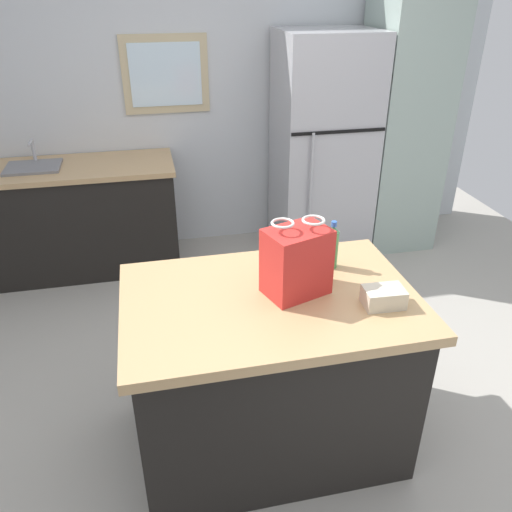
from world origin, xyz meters
TOP-DOWN VIEW (x-y plane):
  - ground at (0.00, 0.00)m, footprint 5.82×5.82m
  - back_wall at (-0.01, 2.28)m, footprint 4.85×0.13m
  - kitchen_island at (-0.12, -0.23)m, footprint 1.33×0.90m
  - refrigerator at (0.84, 1.86)m, footprint 0.76×0.71m
  - tall_cabinet at (1.54, 1.87)m, footprint 0.59×0.63m
  - sink_counter at (-1.22, 1.89)m, footprint 1.62×0.65m
  - shopping_bag at (-0.00, -0.21)m, footprint 0.32×0.27m
  - small_box at (0.34, -0.40)m, footprint 0.18×0.13m
  - bottle at (0.24, -0.03)m, footprint 0.06×0.06m

SIDE VIEW (x-z plane):
  - ground at x=0.00m, z-range 0.00..0.00m
  - kitchen_island at x=-0.12m, z-range 0.00..0.89m
  - sink_counter at x=-1.22m, z-range -0.08..0.98m
  - refrigerator at x=0.84m, z-range 0.00..1.81m
  - small_box at x=0.34m, z-range 0.88..0.97m
  - bottle at x=0.24m, z-range 0.87..1.12m
  - shopping_bag at x=0.00m, z-range 0.86..1.22m
  - tall_cabinet at x=1.54m, z-range 0.00..2.24m
  - back_wall at x=-0.01m, z-range 0.00..2.76m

